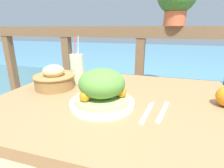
% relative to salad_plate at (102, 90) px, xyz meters
% --- Properties ---
extents(patio_table, '(1.03, 0.82, 0.76)m').
position_rel_salad_plate_xyz_m(patio_table, '(0.03, 0.09, -0.17)').
color(patio_table, '#997047').
rests_on(patio_table, ground_plane).
extents(railing_fence, '(2.80, 0.08, 1.06)m').
position_rel_salad_plate_xyz_m(railing_fence, '(0.03, 0.85, -0.09)').
color(railing_fence, brown).
rests_on(railing_fence, ground_plane).
extents(sea_backdrop, '(12.00, 4.00, 0.53)m').
position_rel_salad_plate_xyz_m(sea_backdrop, '(0.03, 3.35, -0.55)').
color(sea_backdrop, teal).
rests_on(sea_backdrop, ground_plane).
extents(salad_plate, '(0.26, 0.26, 0.15)m').
position_rel_salad_plate_xyz_m(salad_plate, '(0.00, 0.00, 0.00)').
color(salad_plate, white).
rests_on(salad_plate, patio_table).
extents(drink_glass, '(0.08, 0.08, 0.25)m').
position_rel_salad_plate_xyz_m(drink_glass, '(-0.25, 0.27, 0.01)').
color(drink_glass, beige).
rests_on(drink_glass, patio_table).
extents(bread_basket, '(0.21, 0.21, 0.12)m').
position_rel_salad_plate_xyz_m(bread_basket, '(-0.30, 0.13, -0.02)').
color(bread_basket, olive).
rests_on(bread_basket, patio_table).
extents(fork, '(0.04, 0.18, 0.00)m').
position_rel_salad_plate_xyz_m(fork, '(0.18, -0.01, -0.06)').
color(fork, silver).
rests_on(fork, patio_table).
extents(knife, '(0.05, 0.18, 0.00)m').
position_rel_salad_plate_xyz_m(knife, '(0.23, 0.01, -0.06)').
color(knife, silver).
rests_on(knife, patio_table).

